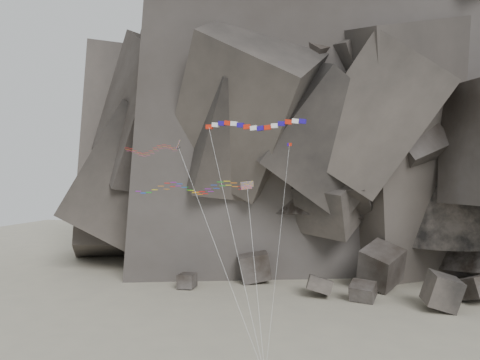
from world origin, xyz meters
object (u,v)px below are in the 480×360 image
(delta_kite, at_px, (148,150))
(parafoil_kite, at_px, (186,187))
(banner_kite, at_px, (254,126))
(pennant_kite, at_px, (284,192))

(delta_kite, height_order, parafoil_kite, delta_kite)
(delta_kite, distance_m, banner_kite, 13.57)
(banner_kite, relative_size, pennant_kite, 1.12)
(delta_kite, bearing_deg, parafoil_kite, -31.74)
(banner_kite, distance_m, pennant_kite, 9.42)
(delta_kite, bearing_deg, banner_kite, -6.18)
(banner_kite, bearing_deg, delta_kite, -168.56)
(banner_kite, xyz_separation_m, parafoil_kite, (-7.34, -4.05, -7.53))
(delta_kite, distance_m, pennant_kite, 17.98)
(parafoil_kite, bearing_deg, delta_kite, 137.94)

